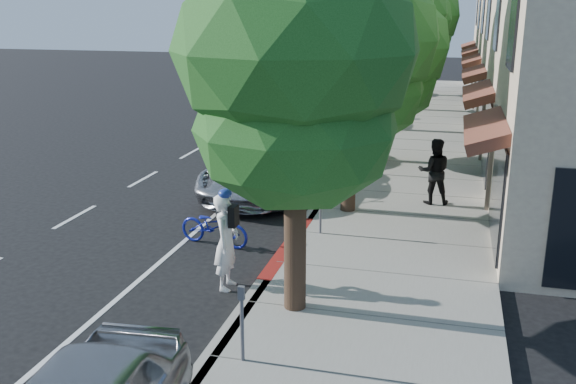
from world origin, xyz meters
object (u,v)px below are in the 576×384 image
(street_tree_4, at_px, (407,22))
(silver_suv, at_px, (266,167))
(street_tree_3, at_px, (397,17))
(dark_sedan, at_px, (286,142))
(pedestrian, at_px, (434,171))
(white_pickup, at_px, (329,110))
(street_tree_0, at_px, (296,58))
(street_tree_2, at_px, (379,49))
(cyclist, at_px, (226,242))
(dark_suv_far, at_px, (388,85))
(bicycle, at_px, (214,226))
(street_tree_5, at_px, (415,17))
(street_tree_1, at_px, (352,43))

(street_tree_4, distance_m, silver_suv, 17.16)
(street_tree_3, distance_m, street_tree_4, 6.01)
(dark_sedan, relative_size, pedestrian, 2.71)
(white_pickup, bearing_deg, street_tree_4, 61.78)
(street_tree_0, height_order, street_tree_2, street_tree_0)
(cyclist, height_order, pedestrian, pedestrian)
(dark_suv_far, bearing_deg, bicycle, -91.65)
(white_pickup, relative_size, dark_suv_far, 1.31)
(street_tree_5, height_order, silver_suv, street_tree_5)
(street_tree_5, distance_m, dark_sedan, 19.48)
(cyclist, xyz_separation_m, pedestrian, (3.80, 6.40, 0.09))
(street_tree_2, xyz_separation_m, cyclist, (-1.60, -11.20, -3.06))
(silver_suv, height_order, dark_sedan, dark_sedan)
(street_tree_5, bearing_deg, bicycle, -95.70)
(street_tree_4, height_order, silver_suv, street_tree_4)
(street_tree_1, bearing_deg, dark_suv_far, 93.40)
(bicycle, xyz_separation_m, white_pickup, (-0.21, 15.36, 0.36))
(street_tree_1, height_order, dark_sedan, street_tree_1)
(white_pickup, xyz_separation_m, dark_suv_far, (1.51, 11.21, -0.09))
(bicycle, bearing_deg, pedestrian, -38.57)
(cyclist, xyz_separation_m, dark_suv_far, (0.20, 28.74, -0.24))
(street_tree_4, relative_size, silver_suv, 1.32)
(street_tree_0, bearing_deg, street_tree_3, 90.00)
(cyclist, distance_m, dark_sedan, 10.49)
(dark_sedan, distance_m, white_pickup, 7.16)
(street_tree_5, distance_m, silver_suv, 23.01)
(street_tree_1, relative_size, street_tree_3, 0.93)
(street_tree_0, xyz_separation_m, street_tree_3, (0.00, 18.00, 0.34))
(street_tree_5, bearing_deg, dark_sedan, -99.35)
(street_tree_4, height_order, dark_suv_far, street_tree_4)
(street_tree_3, xyz_separation_m, white_pickup, (-2.91, 0.33, -4.18))
(street_tree_1, distance_m, cyclist, 6.52)
(dark_suv_far, bearing_deg, street_tree_5, 19.40)
(cyclist, bearing_deg, dark_suv_far, -2.07)
(dark_sedan, distance_m, dark_suv_far, 18.44)
(dark_suv_far, bearing_deg, cyclist, -89.24)
(pedestrian, bearing_deg, street_tree_5, -92.14)
(street_tree_4, distance_m, dark_suv_far, 6.91)
(street_tree_0, distance_m, pedestrian, 8.34)
(street_tree_0, distance_m, dark_suv_far, 29.83)
(white_pickup, bearing_deg, street_tree_0, -82.06)
(cyclist, height_order, silver_suv, cyclist)
(street_tree_1, distance_m, pedestrian, 4.30)
(street_tree_4, bearing_deg, street_tree_5, 90.00)
(street_tree_0, xyz_separation_m, bicycle, (-2.70, 2.97, -4.20))
(dark_sedan, bearing_deg, bicycle, -90.87)
(cyclist, distance_m, silver_suv, 6.80)
(street_tree_1, height_order, street_tree_3, street_tree_3)
(street_tree_4, relative_size, dark_suv_far, 1.73)
(street_tree_4, relative_size, street_tree_5, 0.95)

